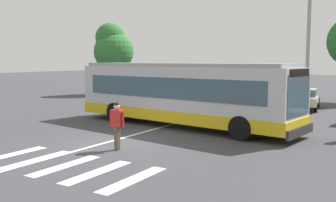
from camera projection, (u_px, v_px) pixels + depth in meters
ground_plane at (113, 143)px, 14.64m from camera, size 160.00×160.00×0.00m
city_transit_bus at (181, 94)px, 18.38m from camera, size 11.97×4.17×3.06m
pedestrian_crossing_street at (117, 123)px, 13.47m from camera, size 0.58×0.30×1.72m
parked_car_teal at (227, 94)px, 27.57m from camera, size 1.99×4.56×1.35m
parked_car_white at (262, 96)px, 26.07m from camera, size 2.06×4.59×1.35m
parked_car_champagne at (303, 98)px, 24.93m from camera, size 2.38×4.69×1.35m
twin_arm_street_lamp at (309, 20)px, 20.34m from camera, size 5.29×0.32×8.58m
background_tree_left at (113, 48)px, 35.47m from camera, size 3.72×3.72×6.70m
crosswalk_painted_stripes at (65, 166)px, 11.54m from camera, size 5.60×2.65×0.01m
lane_center_line at (137, 134)px, 16.50m from camera, size 0.16×24.00×0.01m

